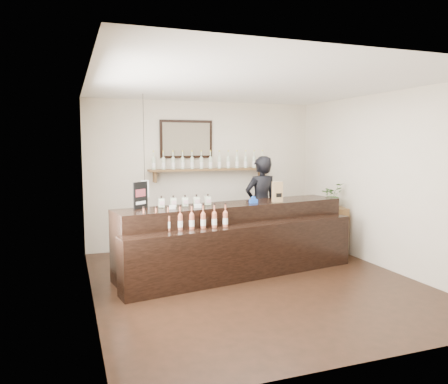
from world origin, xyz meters
name	(u,v)px	position (x,y,z in m)	size (l,w,h in m)	color
ground	(255,282)	(0.00, 0.00, 0.00)	(5.00, 5.00, 0.00)	black
room_shell	(256,164)	(0.00, 0.00, 1.70)	(5.00, 5.00, 5.00)	beige
back_wall_decor	(198,156)	(-0.14, 2.37, 1.75)	(2.66, 0.96, 1.69)	brown
counter	(237,240)	(-0.06, 0.56, 0.50)	(3.85, 1.62, 1.23)	black
promo_sign	(141,195)	(-1.52, 0.68, 1.25)	(0.23, 0.18, 0.39)	black
paper_bag	(277,192)	(0.66, 0.63, 1.22)	(0.16, 0.13, 0.33)	olive
tape_dispenser	(253,200)	(0.25, 0.63, 1.10)	(0.14, 0.06, 0.11)	blue
side_cabinet	(331,230)	(2.00, 1.10, 0.42)	(0.51, 0.64, 0.85)	brown
potted_plant	(332,195)	(2.00, 1.10, 1.07)	(0.39, 0.34, 0.44)	#355C24
shopkeeper	(261,198)	(0.80, 1.55, 1.00)	(0.73, 0.48, 2.01)	black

